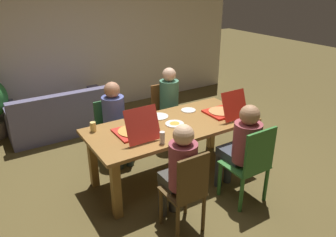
{
  "coord_description": "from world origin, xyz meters",
  "views": [
    {
      "loc": [
        -2.02,
        -3.12,
        2.47
      ],
      "look_at": [
        0.0,
        0.1,
        0.81
      ],
      "focal_mm": 34.7,
      "sensor_mm": 36.0,
      "label": 1
    }
  ],
  "objects_px": {
    "chair_0": "(166,113)",
    "person_3": "(180,168)",
    "chair_1": "(251,164)",
    "couch": "(61,116)",
    "person_1": "(242,144)",
    "chair_2": "(112,126)",
    "pizza_box_1": "(223,111)",
    "plate_1": "(159,116)",
    "drinking_glass_1": "(162,138)",
    "person_0": "(171,103)",
    "pizza_box_0": "(135,130)",
    "dining_table": "(172,132)",
    "plate_0": "(175,124)",
    "drinking_glass_0": "(93,127)",
    "plate_2": "(188,110)",
    "chair_3": "(187,191)",
    "person_2": "(115,116)"
  },
  "relations": [
    {
      "from": "pizza_box_1",
      "to": "plate_1",
      "type": "relative_size",
      "value": 2.05
    },
    {
      "from": "chair_2",
      "to": "chair_3",
      "type": "bearing_deg",
      "value": -90.0
    },
    {
      "from": "chair_1",
      "to": "chair_2",
      "type": "xyz_separation_m",
      "value": [
        -0.9,
        1.86,
        -0.04
      ]
    },
    {
      "from": "chair_1",
      "to": "couch",
      "type": "distance_m",
      "value": 3.41
    },
    {
      "from": "person_1",
      "to": "chair_0",
      "type": "bearing_deg",
      "value": 90.0
    },
    {
      "from": "dining_table",
      "to": "drinking_glass_0",
      "type": "distance_m",
      "value": 0.99
    },
    {
      "from": "chair_0",
      "to": "plate_2",
      "type": "distance_m",
      "value": 0.69
    },
    {
      "from": "dining_table",
      "to": "person_3",
      "type": "distance_m",
      "value": 0.93
    },
    {
      "from": "pizza_box_1",
      "to": "chair_1",
      "type": "bearing_deg",
      "value": -108.6
    },
    {
      "from": "pizza_box_0",
      "to": "chair_3",
      "type": "bearing_deg",
      "value": -83.93
    },
    {
      "from": "chair_0",
      "to": "person_3",
      "type": "height_order",
      "value": "person_3"
    },
    {
      "from": "drinking_glass_1",
      "to": "dining_table",
      "type": "bearing_deg",
      "value": 45.16
    },
    {
      "from": "chair_2",
      "to": "person_2",
      "type": "relative_size",
      "value": 0.73
    },
    {
      "from": "plate_1",
      "to": "plate_2",
      "type": "bearing_deg",
      "value": -3.46
    },
    {
      "from": "chair_1",
      "to": "plate_0",
      "type": "height_order",
      "value": "chair_1"
    },
    {
      "from": "person_0",
      "to": "drinking_glass_0",
      "type": "xyz_separation_m",
      "value": [
        -1.38,
        -0.42,
        0.11
      ]
    },
    {
      "from": "drinking_glass_1",
      "to": "person_3",
      "type": "bearing_deg",
      "value": -98.31
    },
    {
      "from": "pizza_box_1",
      "to": "plate_2",
      "type": "relative_size",
      "value": 2.54
    },
    {
      "from": "person_2",
      "to": "plate_2",
      "type": "bearing_deg",
      "value": -31.03
    },
    {
      "from": "person_3",
      "to": "plate_0",
      "type": "relative_size",
      "value": 5.1
    },
    {
      "from": "chair_1",
      "to": "pizza_box_0",
      "type": "xyz_separation_m",
      "value": [
        -1.0,
        0.91,
        0.31
      ]
    },
    {
      "from": "drinking_glass_0",
      "to": "couch",
      "type": "distance_m",
      "value": 1.96
    },
    {
      "from": "person_1",
      "to": "pizza_box_1",
      "type": "xyz_separation_m",
      "value": [
        0.28,
        0.66,
        0.12
      ]
    },
    {
      "from": "pizza_box_1",
      "to": "plate_1",
      "type": "bearing_deg",
      "value": 153.0
    },
    {
      "from": "plate_2",
      "to": "chair_1",
      "type": "bearing_deg",
      "value": -88.41
    },
    {
      "from": "drinking_glass_0",
      "to": "drinking_glass_1",
      "type": "height_order",
      "value": "drinking_glass_1"
    },
    {
      "from": "dining_table",
      "to": "chair_2",
      "type": "distance_m",
      "value": 1.04
    },
    {
      "from": "pizza_box_1",
      "to": "plate_0",
      "type": "bearing_deg",
      "value": 173.3
    },
    {
      "from": "chair_2",
      "to": "plate_0",
      "type": "height_order",
      "value": "chair_2"
    },
    {
      "from": "dining_table",
      "to": "pizza_box_1",
      "type": "height_order",
      "value": "pizza_box_1"
    },
    {
      "from": "chair_2",
      "to": "couch",
      "type": "height_order",
      "value": "chair_2"
    },
    {
      "from": "pizza_box_0",
      "to": "drinking_glass_1",
      "type": "distance_m",
      "value": 0.39
    },
    {
      "from": "person_0",
      "to": "pizza_box_0",
      "type": "bearing_deg",
      "value": -142.47
    },
    {
      "from": "chair_2",
      "to": "person_3",
      "type": "distance_m",
      "value": 1.75
    },
    {
      "from": "plate_0",
      "to": "plate_2",
      "type": "bearing_deg",
      "value": 34.13
    },
    {
      "from": "pizza_box_1",
      "to": "plate_0",
      "type": "height_order",
      "value": "pizza_box_1"
    },
    {
      "from": "chair_1",
      "to": "pizza_box_0",
      "type": "relative_size",
      "value": 1.84
    },
    {
      "from": "chair_2",
      "to": "plate_0",
      "type": "bearing_deg",
      "value": -64.07
    },
    {
      "from": "drinking_glass_1",
      "to": "drinking_glass_0",
      "type": "bearing_deg",
      "value": 127.57
    },
    {
      "from": "person_3",
      "to": "plate_1",
      "type": "relative_size",
      "value": 4.87
    },
    {
      "from": "chair_3",
      "to": "couch",
      "type": "bearing_deg",
      "value": 97.52
    },
    {
      "from": "chair_1",
      "to": "pizza_box_1",
      "type": "distance_m",
      "value": 0.92
    },
    {
      "from": "person_1",
      "to": "plate_2",
      "type": "bearing_deg",
      "value": 91.84
    },
    {
      "from": "drinking_glass_1",
      "to": "couch",
      "type": "xyz_separation_m",
      "value": [
        -0.48,
        2.58,
        -0.57
      ]
    },
    {
      "from": "plate_2",
      "to": "couch",
      "type": "height_order",
      "value": "plate_2"
    },
    {
      "from": "chair_1",
      "to": "couch",
      "type": "bearing_deg",
      "value": 112.85
    },
    {
      "from": "person_2",
      "to": "pizza_box_0",
      "type": "relative_size",
      "value": 2.2
    },
    {
      "from": "plate_2",
      "to": "drinking_glass_1",
      "type": "relative_size",
      "value": 1.42
    },
    {
      "from": "drinking_glass_0",
      "to": "drinking_glass_1",
      "type": "relative_size",
      "value": 0.83
    },
    {
      "from": "person_1",
      "to": "plate_1",
      "type": "height_order",
      "value": "person_1"
    }
  ]
}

